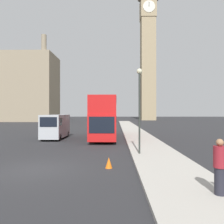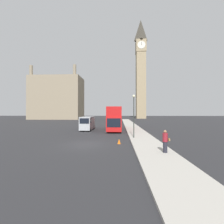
% 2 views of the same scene
% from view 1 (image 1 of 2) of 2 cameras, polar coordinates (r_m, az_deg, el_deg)
% --- Properties ---
extents(ground_plane, '(300.00, 300.00, 0.00)m').
position_cam_1_polar(ground_plane, '(11.84, -19.34, -13.97)').
color(ground_plane, '#28282B').
extents(sidewalk_strip, '(3.28, 120.00, 0.15)m').
position_cam_1_polar(sidewalk_strip, '(11.43, 14.81, -14.08)').
color(sidewalk_strip, '#ADA89E').
rests_on(sidewalk_strip, ground_plane).
extents(clock_tower, '(5.85, 6.02, 58.56)m').
position_cam_1_polar(clock_tower, '(89.15, 9.36, 17.57)').
color(clock_tower, tan).
rests_on(clock_tower, ground_plane).
extents(building_block_distant, '(25.71, 13.01, 26.84)m').
position_cam_1_polar(building_block_distant, '(79.82, -23.61, 5.73)').
color(building_block_distant, gray).
rests_on(building_block_distant, ground_plane).
extents(red_double_decker_bus, '(2.56, 10.87, 4.41)m').
position_cam_1_polar(red_double_decker_bus, '(24.30, -1.88, -1.06)').
color(red_double_decker_bus, red).
rests_on(red_double_decker_bus, ground_plane).
extents(white_van, '(2.01, 5.14, 2.60)m').
position_cam_1_polar(white_van, '(24.35, -14.56, -3.57)').
color(white_van, '#B2B7BC').
rests_on(white_van, ground_plane).
extents(pedestrian, '(0.56, 0.40, 1.82)m').
position_cam_1_polar(pedestrian, '(8.12, 26.39, -12.70)').
color(pedestrian, '#23232D').
rests_on(pedestrian, sidewalk_strip).
extents(street_lamp, '(0.36, 0.36, 5.58)m').
position_cam_1_polar(street_lamp, '(14.45, 7.18, 3.79)').
color(street_lamp, '#2D332D').
rests_on(street_lamp, sidewalk_strip).
extents(traffic_cone, '(0.36, 0.36, 0.55)m').
position_cam_1_polar(traffic_cone, '(11.40, -0.84, -13.10)').
color(traffic_cone, orange).
rests_on(traffic_cone, ground_plane).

